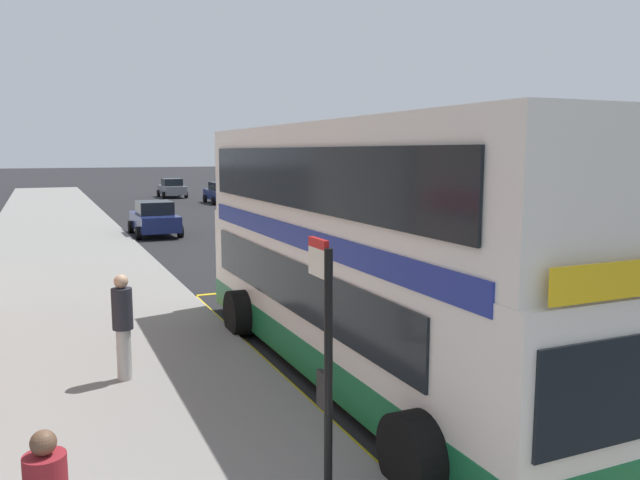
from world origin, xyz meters
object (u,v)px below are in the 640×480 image
at_px(parked_car_grey_behind, 172,188).
at_px(parked_car_navy_kerbside, 221,193).
at_px(parked_car_navy_ahead, 155,218).
at_px(bus_stop_sign, 325,357).
at_px(pedestrian_further_back, 123,322).
at_px(double_decker_bus, 364,259).
at_px(parked_car_navy_across, 306,224).

bearing_deg(parked_car_grey_behind, parked_car_navy_kerbside, 104.47).
bearing_deg(parked_car_navy_ahead, bus_stop_sign, -94.98).
xyz_separation_m(parked_car_grey_behind, pedestrian_further_back, (-9.24, -44.45, 0.32)).
bearing_deg(pedestrian_further_back, double_decker_bus, -12.91).
height_order(bus_stop_sign, parked_car_navy_kerbside, bus_stop_sign).
distance_m(bus_stop_sign, parked_car_navy_ahead, 24.66).
bearing_deg(parked_car_navy_across, parked_car_navy_kerbside, -96.94).
height_order(parked_car_grey_behind, parked_car_navy_kerbside, same).
distance_m(bus_stop_sign, parked_car_grey_behind, 49.95).
bearing_deg(double_decker_bus, parked_car_navy_kerbside, 78.78).
bearing_deg(parked_car_navy_ahead, parked_car_grey_behind, 77.67).
distance_m(bus_stop_sign, parked_car_navy_across, 20.96).
relative_size(double_decker_bus, pedestrian_further_back, 6.14).
xyz_separation_m(double_decker_bus, bus_stop_sign, (-2.54, -3.97, -0.24)).
relative_size(parked_car_grey_behind, parked_car_navy_ahead, 1.00).
height_order(bus_stop_sign, pedestrian_further_back, bus_stop_sign).
distance_m(double_decker_bus, pedestrian_further_back, 4.23).
distance_m(parked_car_navy_kerbside, parked_car_navy_across, 22.22).
distance_m(double_decker_bus, bus_stop_sign, 4.72).
xyz_separation_m(double_decker_bus, parked_car_navy_kerbside, (7.45, 37.56, -1.27)).
xyz_separation_m(double_decker_bus, pedestrian_further_back, (-4.02, 0.92, -0.94)).
bearing_deg(parked_car_navy_across, parked_car_navy_ahead, -43.86).
bearing_deg(double_decker_bus, parked_car_grey_behind, 83.44).
xyz_separation_m(bus_stop_sign, parked_car_grey_behind, (7.75, 49.33, -1.02)).
relative_size(bus_stop_sign, pedestrian_further_back, 1.62).
relative_size(parked_car_navy_kerbside, parked_car_navy_ahead, 1.00).
xyz_separation_m(double_decker_bus, parked_car_navy_ahead, (-0.30, 20.57, -1.27)).
xyz_separation_m(bus_stop_sign, pedestrian_further_back, (-1.48, 4.89, -0.70)).
bearing_deg(parked_car_navy_kerbside, pedestrian_further_back, 74.80).
relative_size(parked_car_navy_kerbside, parked_car_navy_across, 1.00).
xyz_separation_m(double_decker_bus, parked_car_grey_behind, (5.22, 45.37, -1.27)).
bearing_deg(pedestrian_further_back, bus_stop_sign, -73.11).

